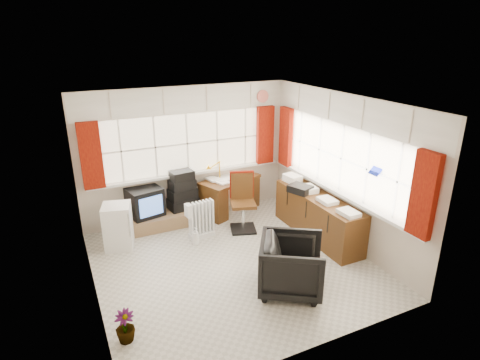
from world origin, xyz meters
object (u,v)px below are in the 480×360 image
(desk_lamp, at_px, (220,166))
(task_chair, at_px, (242,199))
(office_chair, at_px, (292,265))
(radiator, at_px, (202,223))
(credenza, at_px, (318,215))
(mini_fridge, at_px, (118,226))
(crt_tv, at_px, (145,202))
(desk, at_px, (230,193))
(tv_bench, at_px, (167,219))

(desk_lamp, bearing_deg, task_chair, -82.12)
(office_chair, bearing_deg, radiator, 49.19)
(task_chair, bearing_deg, credenza, -39.67)
(task_chair, bearing_deg, mini_fridge, 173.52)
(desk_lamp, distance_m, mini_fridge, 2.21)
(desk_lamp, distance_m, crt_tv, 1.55)
(desk, relative_size, mini_fridge, 1.78)
(credenza, bearing_deg, crt_tv, 148.33)
(desk, xyz_separation_m, radiator, (-0.89, -0.77, -0.11))
(desk, distance_m, task_chair, 0.77)
(desk_lamp, xyz_separation_m, task_chair, (0.11, -0.79, -0.40))
(credenza, bearing_deg, radiator, 155.80)
(crt_tv, bearing_deg, credenza, -31.67)
(task_chair, xyz_separation_m, radiator, (-0.80, -0.03, -0.29))
(tv_bench, bearing_deg, credenza, -33.70)
(radiator, bearing_deg, desk, 40.95)
(desk, bearing_deg, office_chair, -96.48)
(radiator, relative_size, crt_tv, 1.01)
(task_chair, distance_m, radiator, 0.85)
(task_chair, distance_m, mini_fridge, 2.19)
(desk_lamp, xyz_separation_m, office_chair, (-0.12, -2.80, -0.57))
(desk_lamp, distance_m, credenza, 2.08)
(desk, xyz_separation_m, desk_lamp, (-0.20, 0.05, 0.57))
(crt_tv, bearing_deg, tv_bench, -16.29)
(radiator, relative_size, tv_bench, 0.48)
(office_chair, bearing_deg, desk, 26.43)
(task_chair, relative_size, radiator, 1.58)
(credenza, bearing_deg, task_chair, 140.33)
(desk, distance_m, desk_lamp, 0.61)
(desk_lamp, bearing_deg, desk, -13.25)
(office_chair, relative_size, crt_tv, 1.29)
(crt_tv, bearing_deg, task_chair, -25.58)
(task_chair, xyz_separation_m, office_chair, (-0.23, -2.01, -0.17))
(tv_bench, bearing_deg, radiator, -57.71)
(desk, bearing_deg, crt_tv, 179.22)
(desk_lamp, relative_size, radiator, 0.57)
(desk, xyz_separation_m, task_chair, (-0.09, -0.74, 0.17))
(radiator, xyz_separation_m, credenza, (1.84, -0.83, 0.12))
(crt_tv, bearing_deg, mini_fridge, -137.89)
(tv_bench, xyz_separation_m, mini_fridge, (-0.92, -0.41, 0.25))
(desk, height_order, task_chair, task_chair)
(desk, distance_m, crt_tv, 1.69)
(credenza, bearing_deg, desk, 120.71)
(tv_bench, xyz_separation_m, crt_tv, (-0.35, 0.10, 0.38))
(radiator, distance_m, crt_tv, 1.15)
(radiator, bearing_deg, mini_fridge, 168.45)
(task_chair, height_order, credenza, task_chair)
(task_chair, bearing_deg, desk_lamp, 97.88)
(office_chair, relative_size, mini_fridge, 1.14)
(desk, xyz_separation_m, office_chair, (-0.31, -2.75, 0.00))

